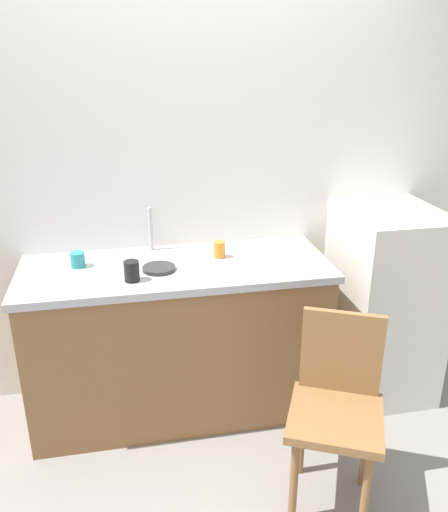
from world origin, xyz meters
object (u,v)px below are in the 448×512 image
(cup_orange, at_px, (219,249))
(cup_teal, at_px, (78,260))
(chair, at_px, (337,404))
(refrigerator, at_px, (383,302))
(hotplate, at_px, (159,268))
(cup_black, at_px, (132,271))

(cup_orange, xyz_separation_m, cup_teal, (-0.75, 0.01, -0.01))
(chair, bearing_deg, refrigerator, 77.25)
(refrigerator, distance_m, hotplate, 1.35)
(refrigerator, distance_m, chair, 0.98)
(chair, relative_size, cup_teal, 11.34)
(cup_black, bearing_deg, refrigerator, 5.86)
(refrigerator, relative_size, cup_teal, 14.36)
(cup_teal, bearing_deg, hotplate, -17.60)
(chair, height_order, hotplate, hotplate)
(chair, relative_size, hotplate, 5.24)
(cup_orange, xyz_separation_m, cup_black, (-0.48, -0.22, 0.01))
(cup_black, bearing_deg, hotplate, 37.49)
(refrigerator, relative_size, chair, 1.27)
(chair, distance_m, hotplate, 1.09)
(cup_black, xyz_separation_m, cup_teal, (-0.27, 0.24, -0.01))
(chair, distance_m, cup_teal, 1.47)
(cup_black, distance_m, cup_teal, 0.36)
(hotplate, xyz_separation_m, cup_black, (-0.14, -0.11, 0.04))
(cup_teal, bearing_deg, cup_black, -41.29)
(refrigerator, distance_m, cup_teal, 1.76)
(hotplate, bearing_deg, cup_teal, 162.40)
(hotplate, bearing_deg, cup_orange, 18.98)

